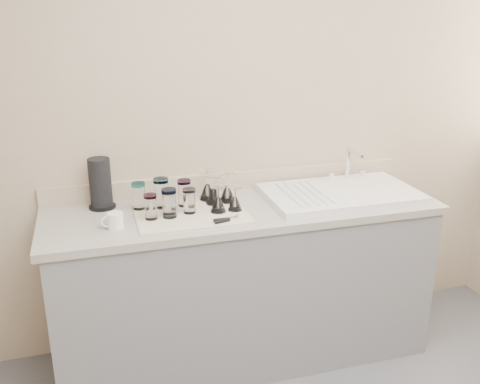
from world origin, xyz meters
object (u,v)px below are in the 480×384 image
object	(u,v)px
tumbler_lavender	(189,201)
goblet_extra	(207,190)
tumbler_magenta	(151,207)
tumbler_teal	(139,196)
can_opener	(227,220)
white_mug	(115,221)
tumbler_purple	(184,193)
tumbler_blue	(169,203)
goblet_back_left	(214,194)
tumbler_extra	(170,200)
sink_unit	(340,193)
tumbler_cyan	(161,193)
paper_towel_roll	(100,184)
goblet_front_right	(235,202)
goblet_back_right	(227,192)
goblet_front_left	(218,203)

from	to	relation	value
tumbler_lavender	goblet_extra	size ratio (longest dim) A/B	0.81
tumbler_magenta	tumbler_lavender	bearing A→B (deg)	8.26
tumbler_teal	can_opener	distance (m)	0.48
tumbler_lavender	white_mug	world-z (taller)	tumbler_lavender
tumbler_purple	tumbler_blue	size ratio (longest dim) A/B	0.97
tumbler_lavender	goblet_back_left	bearing A→B (deg)	32.43
tumbler_extra	white_mug	bearing A→B (deg)	-156.99
sink_unit	tumbler_cyan	distance (m)	0.97
tumbler_blue	goblet_back_left	distance (m)	0.28
sink_unit	tumbler_purple	xyz separation A→B (m)	(-0.85, 0.08, 0.06)
tumbler_purple	paper_towel_roll	bearing A→B (deg)	164.72
tumbler_lavender	tumbler_teal	bearing A→B (deg)	151.60
white_mug	goblet_extra	bearing A→B (deg)	26.51
goblet_back_left	tumbler_extra	bearing A→B (deg)	-166.50
goblet_front_right	tumbler_blue	bearing A→B (deg)	-179.55
goblet_front_right	white_mug	world-z (taller)	goblet_front_right
paper_towel_roll	can_opener	bearing A→B (deg)	-33.89
tumbler_cyan	white_mug	world-z (taller)	tumbler_cyan
tumbler_lavender	goblet_back_right	bearing A→B (deg)	25.36
tumbler_magenta	goblet_back_right	size ratio (longest dim) A/B	0.81
goblet_front_right	paper_towel_roll	size ratio (longest dim) A/B	0.50
tumbler_lavender	tumbler_extra	world-z (taller)	tumbler_lavender
goblet_back_left	goblet_front_right	distance (m)	0.15
goblet_extra	white_mug	xyz separation A→B (m)	(-0.50, -0.25, -0.02)
goblet_front_left	can_opener	bearing A→B (deg)	-86.61
tumbler_teal	goblet_front_left	xyz separation A→B (m)	(0.38, -0.15, -0.02)
tumbler_cyan	tumbler_blue	distance (m)	0.15
goblet_front_left	sink_unit	bearing A→B (deg)	4.66
tumbler_lavender	can_opener	size ratio (longest dim) A/B	0.99
tumbler_magenta	can_opener	distance (m)	0.37
goblet_extra	sink_unit	bearing A→B (deg)	-10.90
tumbler_cyan	tumbler_magenta	distance (m)	0.16
tumbler_blue	goblet_front_right	world-z (taller)	tumbler_blue
tumbler_blue	goblet_extra	bearing A→B (deg)	40.01
tumbler_purple	goblet_back_right	xyz separation A→B (m)	(0.23, -0.00, -0.02)
paper_towel_roll	white_mug	bearing A→B (deg)	-81.38
tumbler_teal	goblet_front_left	size ratio (longest dim) A/B	0.98
tumbler_extra	white_mug	size ratio (longest dim) A/B	1.17
tumbler_purple	paper_towel_roll	world-z (taller)	paper_towel_roll
tumbler_magenta	tumbler_teal	bearing A→B (deg)	104.39
goblet_front_left	goblet_back_right	bearing A→B (deg)	58.08
tumbler_extra	sink_unit	bearing A→B (deg)	-0.39
goblet_back_right	white_mug	distance (m)	0.62
tumbler_blue	paper_towel_roll	size ratio (longest dim) A/B	0.55
tumbler_magenta	goblet_extra	distance (m)	0.38
sink_unit	goblet_back_left	xyz separation A→B (m)	(-0.70, 0.06, 0.04)
goblet_front_right	can_opener	xyz separation A→B (m)	(-0.08, -0.13, -0.04)
goblet_extra	can_opener	size ratio (longest dim) A/B	1.23
tumbler_blue	goblet_back_right	size ratio (longest dim) A/B	0.92
tumbler_lavender	tumbler_blue	bearing A→B (deg)	-164.35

